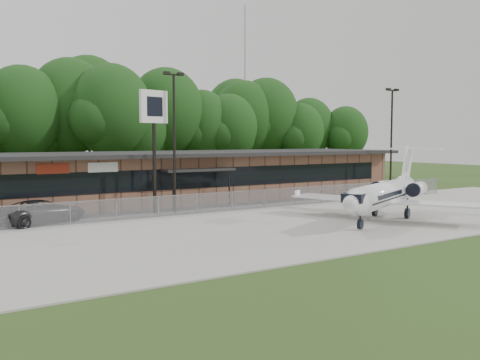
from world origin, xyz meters
TOP-DOWN VIEW (x-y plane):
  - ground at (0.00, 0.00)m, footprint 160.00×160.00m
  - apron at (0.00, 8.00)m, footprint 64.00×18.00m
  - parking_lot at (0.00, 19.50)m, footprint 50.00×9.00m
  - terminal at (-0.00, 23.94)m, footprint 41.00×11.65m
  - fence at (0.00, 15.00)m, footprint 46.00×0.04m
  - treeline at (0.00, 42.00)m, footprint 72.00×12.00m
  - radio_mast at (22.00, 48.00)m, footprint 0.20×0.20m
  - light_pole_mid at (-5.00, 16.50)m, footprint 1.55×0.30m
  - light_pole_right at (18.00, 16.50)m, footprint 1.55×0.30m
  - business_jet at (5.10, 5.60)m, footprint 14.10×12.56m
  - suv at (-14.29, 16.73)m, footprint 6.17×4.35m
  - pole_sign at (-6.45, 16.79)m, footprint 2.32×0.83m

SIDE VIEW (x-z plane):
  - ground at x=0.00m, z-range 0.00..0.00m
  - parking_lot at x=0.00m, z-range 0.00..0.06m
  - apron at x=0.00m, z-range 0.00..0.08m
  - fence at x=0.00m, z-range 0.02..1.54m
  - suv at x=-14.29m, z-range 0.00..1.56m
  - business_jet at x=5.10m, z-range -0.70..4.19m
  - terminal at x=0.00m, z-range 0.03..4.33m
  - light_pole_mid at x=-5.00m, z-range 0.86..11.09m
  - light_pole_right at x=18.00m, z-range 0.86..11.09m
  - pole_sign at x=-6.45m, z-range 2.36..11.25m
  - treeline at x=0.00m, z-range 0.00..15.00m
  - radio_mast at x=22.00m, z-range 0.00..25.00m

